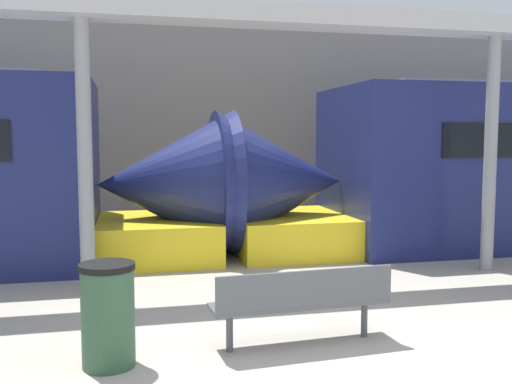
{
  "coord_description": "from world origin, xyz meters",
  "views": [
    {
      "loc": [
        -1.7,
        -4.25,
        2.14
      ],
      "look_at": [
        0.01,
        3.3,
        1.4
      ],
      "focal_mm": 40.0,
      "sensor_mm": 36.0,
      "label": 1
    }
  ],
  "objects_px": {
    "bench_near": "(302,299)",
    "trash_bin": "(108,315)",
    "support_column_far": "(490,155)",
    "support_column_near": "(85,158)"
  },
  "relations": [
    {
      "from": "support_column_far",
      "to": "trash_bin",
      "type": "bearing_deg",
      "value": -155.22
    },
    {
      "from": "bench_near",
      "to": "trash_bin",
      "type": "distance_m",
      "value": 1.92
    },
    {
      "from": "support_column_near",
      "to": "bench_near",
      "type": "bearing_deg",
      "value": -49.14
    },
    {
      "from": "trash_bin",
      "to": "support_column_near",
      "type": "xyz_separation_m",
      "value": [
        -0.36,
        2.71,
        1.37
      ]
    },
    {
      "from": "trash_bin",
      "to": "support_column_near",
      "type": "relative_size",
      "value": 0.26
    },
    {
      "from": "bench_near",
      "to": "support_column_far",
      "type": "distance_m",
      "value": 4.94
    },
    {
      "from": "trash_bin",
      "to": "support_column_far",
      "type": "bearing_deg",
      "value": 24.78
    },
    {
      "from": "bench_near",
      "to": "support_column_far",
      "type": "xyz_separation_m",
      "value": [
        3.96,
        2.63,
        1.37
      ]
    },
    {
      "from": "bench_near",
      "to": "support_column_far",
      "type": "relative_size",
      "value": 0.51
    },
    {
      "from": "support_column_near",
      "to": "support_column_far",
      "type": "relative_size",
      "value": 1.0
    }
  ]
}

